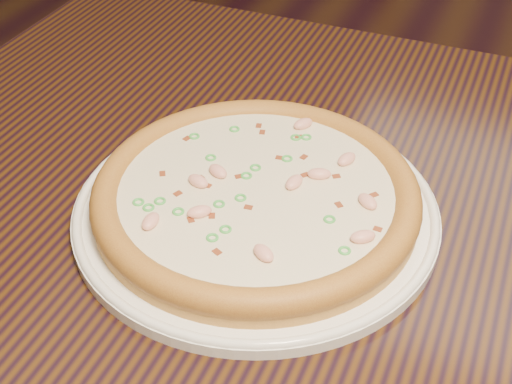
% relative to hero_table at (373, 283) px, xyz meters
% --- Properties ---
extents(hero_table, '(1.20, 0.80, 0.75)m').
position_rel_hero_table_xyz_m(hero_table, '(0.00, 0.00, 0.00)').
color(hero_table, black).
rests_on(hero_table, ground).
extents(plate, '(0.37, 0.37, 0.02)m').
position_rel_hero_table_xyz_m(plate, '(-0.12, -0.05, 0.11)').
color(plate, white).
rests_on(plate, hero_table).
extents(pizza, '(0.33, 0.33, 0.03)m').
position_rel_hero_table_xyz_m(pizza, '(-0.12, -0.05, 0.13)').
color(pizza, gold).
rests_on(pizza, plate).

